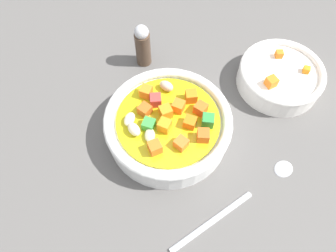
{
  "coord_description": "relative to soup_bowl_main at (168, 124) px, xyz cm",
  "views": [
    {
      "loc": [
        22.13,
        -9.57,
        43.93
      ],
      "look_at": [
        0.0,
        0.0,
        2.23
      ],
      "focal_mm": 33.36,
      "sensor_mm": 36.0,
      "label": 1
    }
  ],
  "objects": [
    {
      "name": "pepper_shaker",
      "position": [
        -15.61,
        1.97,
        1.43
      ],
      "size": [
        2.71,
        2.71,
        8.34
      ],
      "color": "#4C3828",
      "rests_on": "ground_plane"
    },
    {
      "name": "side_bowl_small",
      "position": [
        -1.49,
        21.51,
        -0.61
      ],
      "size": [
        14.34,
        14.34,
        4.78
      ],
      "color": "white",
      "rests_on": "ground_plane"
    },
    {
      "name": "spoon",
      "position": [
        14.23,
        4.89,
        -2.3
      ],
      "size": [
        5.89,
        22.65,
        0.86
      ],
      "rotation": [
        0.0,
        0.0,
        1.76
      ],
      "color": "silver",
      "rests_on": "ground_plane"
    },
    {
      "name": "ground_plane",
      "position": [
        0.01,
        0.0,
        -3.72
      ],
      "size": [
        140.0,
        140.0,
        2.0
      ],
      "primitive_type": "cube",
      "color": "#565451"
    },
    {
      "name": "soup_bowl_main",
      "position": [
        0.0,
        0.0,
        0.0
      ],
      "size": [
        19.39,
        19.39,
        5.98
      ],
      "color": "white",
      "rests_on": "ground_plane"
    }
  ]
}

